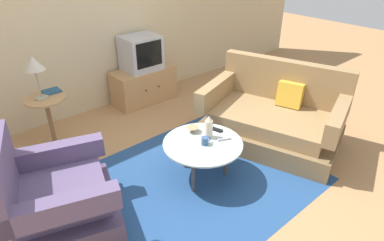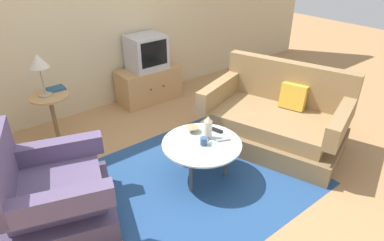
# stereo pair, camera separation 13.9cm
# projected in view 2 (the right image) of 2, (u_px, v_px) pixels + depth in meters

# --- Properties ---
(ground_plane) EXTENTS (16.00, 16.00, 0.00)m
(ground_plane) POSITION_uv_depth(u_px,v_px,m) (189.00, 177.00, 3.54)
(ground_plane) COLOR #AD7F51
(back_wall) EXTENTS (9.00, 0.12, 2.70)m
(back_wall) POSITION_uv_depth(u_px,v_px,m) (86.00, 13.00, 4.39)
(back_wall) COLOR #CCB78E
(back_wall) RESTS_ON ground
(area_rug) EXTENTS (2.12, 1.97, 0.00)m
(area_rug) POSITION_uv_depth(u_px,v_px,m) (201.00, 176.00, 3.55)
(area_rug) COLOR navy
(area_rug) RESTS_ON ground
(armchair) EXTENTS (1.13, 1.13, 0.91)m
(armchair) POSITION_uv_depth(u_px,v_px,m) (51.00, 196.00, 2.85)
(armchair) COLOR #4B3E5C
(armchair) RESTS_ON ground
(couch) EXTENTS (1.42, 1.81, 0.94)m
(couch) POSITION_uv_depth(u_px,v_px,m) (275.00, 120.00, 4.00)
(couch) COLOR brown
(couch) RESTS_ON ground
(coffee_table) EXTENTS (0.81, 0.81, 0.43)m
(coffee_table) POSITION_uv_depth(u_px,v_px,m) (202.00, 146.00, 3.36)
(coffee_table) COLOR #B2C6C1
(coffee_table) RESTS_ON ground
(side_table) EXTENTS (0.45, 0.45, 0.65)m
(side_table) POSITION_uv_depth(u_px,v_px,m) (52.00, 110.00, 3.90)
(side_table) COLOR tan
(side_table) RESTS_ON ground
(tv_stand) EXTENTS (0.93, 0.47, 0.51)m
(tv_stand) POSITION_uv_depth(u_px,v_px,m) (149.00, 84.00, 5.08)
(tv_stand) COLOR tan
(tv_stand) RESTS_ON ground
(television) EXTENTS (0.52, 0.44, 0.49)m
(television) POSITION_uv_depth(u_px,v_px,m) (146.00, 52.00, 4.84)
(television) COLOR #B7B7BC
(television) RESTS_ON tv_stand
(table_lamp) EXTENTS (0.23, 0.23, 0.49)m
(table_lamp) POSITION_uv_depth(u_px,v_px,m) (38.00, 63.00, 3.61)
(table_lamp) COLOR #9E937A
(table_lamp) RESTS_ON side_table
(vase) EXTENTS (0.08, 0.08, 0.25)m
(vase) POSITION_uv_depth(u_px,v_px,m) (208.00, 127.00, 3.37)
(vase) COLOR beige
(vase) RESTS_ON coffee_table
(mug) EXTENTS (0.11, 0.07, 0.08)m
(mug) POSITION_uv_depth(u_px,v_px,m) (204.00, 141.00, 3.30)
(mug) COLOR #335184
(mug) RESTS_ON coffee_table
(bowl) EXTENTS (0.14, 0.14, 0.06)m
(bowl) POSITION_uv_depth(u_px,v_px,m) (193.00, 129.00, 3.52)
(bowl) COLOR tan
(bowl) RESTS_ON coffee_table
(tv_remote_dark) EXTENTS (0.09, 0.17, 0.02)m
(tv_remote_dark) POSITION_uv_depth(u_px,v_px,m) (215.00, 130.00, 3.55)
(tv_remote_dark) COLOR black
(tv_remote_dark) RESTS_ON coffee_table
(tv_remote_silver) EXTENTS (0.15, 0.10, 0.02)m
(tv_remote_silver) POSITION_uv_depth(u_px,v_px,m) (223.00, 139.00, 3.38)
(tv_remote_silver) COLOR #B2B2B7
(tv_remote_silver) RESTS_ON coffee_table
(book) EXTENTS (0.19, 0.16, 0.02)m
(book) POSITION_uv_depth(u_px,v_px,m) (56.00, 89.00, 3.94)
(book) COLOR navy
(book) RESTS_ON side_table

